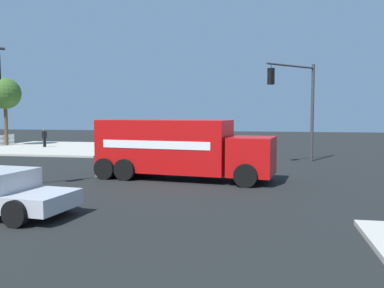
{
  "coord_description": "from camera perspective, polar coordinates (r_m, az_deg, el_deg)",
  "views": [
    {
      "loc": [
        18.94,
        4.83,
        3.12
      ],
      "look_at": [
        -0.16,
        1.15,
        1.62
      ],
      "focal_mm": 37.89,
      "sensor_mm": 36.0,
      "label": 1
    }
  ],
  "objects": [
    {
      "name": "delivery_truck",
      "position": [
        19.1,
        -1.88,
        -0.57
      ],
      "size": [
        3.72,
        8.48,
        2.78
      ],
      "color": "red",
      "rests_on": "ground"
    },
    {
      "name": "pedestrian_near_corner",
      "position": [
        37.7,
        -20.06,
        0.96
      ],
      "size": [
        0.5,
        0.32,
        1.58
      ],
      "color": "black",
      "rests_on": "sidewalk_corner_near"
    },
    {
      "name": "shade_tree_near",
      "position": [
        40.95,
        -24.83,
        6.42
      ],
      "size": [
        2.83,
        2.83,
        6.17
      ],
      "color": "brown",
      "rests_on": "sidewalk_corner_near"
    },
    {
      "name": "ground_plane",
      "position": [
        19.8,
        -3.37,
        -4.67
      ],
      "size": [
        100.0,
        100.0,
        0.0
      ],
      "primitive_type": "plane",
      "color": "black"
    },
    {
      "name": "traffic_light_primary",
      "position": [
        26.19,
        14.84,
        6.37
      ],
      "size": [
        3.25,
        3.03,
        6.22
      ],
      "color": "#38383D",
      "rests_on": "ground"
    },
    {
      "name": "sidewalk_corner_near",
      "position": [
        37.28,
        -18.45,
        -0.52
      ],
      "size": [
        12.48,
        12.48,
        0.14
      ],
      "primitive_type": "cube",
      "color": "#B2ADA0",
      "rests_on": "ground"
    }
  ]
}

